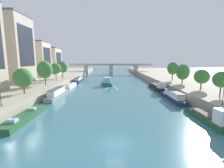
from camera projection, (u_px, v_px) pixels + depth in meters
The scene contains 26 objects.
ground_plane at pixel (116, 144), 19.59m from camera, with size 400.00×400.00×0.00m, color #386B7A.
quay_left at pixel (35, 80), 73.30m from camera, with size 36.00×170.00×2.58m, color #A89E89.
quay_right at pixel (187, 79), 74.16m from camera, with size 36.00×170.00×2.58m, color #A89E89.
barge_midriver at pixel (108, 81), 70.45m from camera, with size 4.97×20.49×3.37m.
wake_behind_barge at pixel (112, 89), 57.68m from camera, with size 5.60×6.01×0.03m.
moored_boat_left_upstream at pixel (25, 116), 27.80m from camera, with size 2.84×13.16×2.10m.
moored_boat_left_midway at pixel (58, 93), 44.23m from camera, with size 2.91×14.56×2.74m.
moored_boat_left_lone at pixel (70, 86), 60.19m from camera, with size 2.56×12.37×2.35m.
moored_boat_left_far at pixel (79, 80), 75.16m from camera, with size 2.63×14.86×2.47m.
moored_boat_right_midway at pixel (208, 117), 26.22m from camera, with size 1.88×10.63×3.25m.
moored_boat_right_end at pixel (173, 96), 41.03m from camera, with size 2.49×13.89×2.51m.
moored_boat_right_lone at pixel (158, 87), 55.92m from camera, with size 3.12×14.55×3.09m.
tree_left_past_mid at pixel (23, 78), 36.83m from camera, with size 4.33×4.33×6.12m.
tree_left_end_of_row at pixel (45, 70), 49.05m from camera, with size 4.67×4.67×7.71m.
tree_left_midway at pixel (56, 69), 59.31m from camera, with size 4.12×4.12×6.79m.
tree_left_far at pixel (62, 67), 68.18m from camera, with size 4.43×4.43×7.46m.
tree_right_midway at pixel (222, 79), 33.80m from camera, with size 3.51×3.51×5.59m.
tree_right_nearest at pixel (202, 77), 42.16m from camera, with size 3.85×3.85×5.47m.
tree_right_far at pixel (183, 72), 52.23m from camera, with size 4.24×4.24×6.60m.
tree_right_second at pixel (173, 68), 60.02m from camera, with size 4.10×4.10×7.18m.
lamppost_left_bank at pixel (0, 93), 26.67m from camera, with size 0.28×0.28×4.43m.
lamppost_right_bank at pixel (224, 92), 27.55m from camera, with size 0.28×0.28×4.24m.
building_left_middle at pixel (9, 49), 54.42m from camera, with size 13.08×12.68×23.56m.
building_left_far_end at pixel (36, 59), 74.54m from camera, with size 11.16×10.66×16.73m.
building_left_corner at pixel (49, 61), 90.06m from camera, with size 12.05×10.95×14.97m.
bridge_far at pixel (111, 68), 114.14m from camera, with size 60.46×4.40×7.91m.
Camera 1 is at (-0.68, -18.17, 10.57)m, focal length 24.84 mm.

